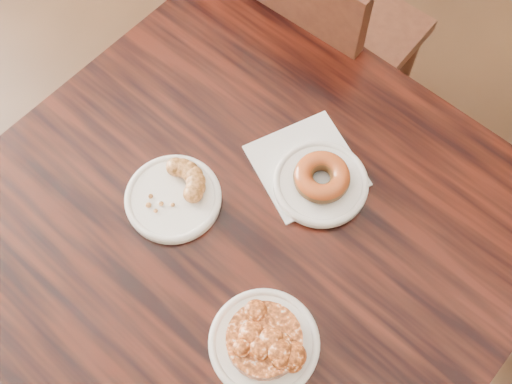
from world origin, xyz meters
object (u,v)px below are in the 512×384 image
Objects in this scene: cafe_table at (243,297)px; apple_fritter at (264,339)px; cruller_fragment at (172,193)px; chair_far at (315,36)px; glazed_donut at (322,177)px.

apple_fritter is (0.15, -0.12, 0.41)m from cafe_table.
apple_fritter is at bearing -20.12° from cruller_fragment.
apple_fritter is (0.42, -0.76, 0.33)m from chair_far.
cafe_table is 1.00× the size of chair_far.
cafe_table is at bearing -110.61° from glazed_donut.
apple_fritter reaches higher than cafe_table.
glazed_donut and apple_fritter have the same top height.
chair_far is 7.91× the size of cruller_fragment.
chair_far is 9.25× the size of glazed_donut.
glazed_donut is 0.29m from apple_fritter.
apple_fritter is at bearing -71.93° from glazed_donut.
cruller_fragment is at bearing -136.05° from glazed_donut.
chair_far is (-0.27, 0.64, 0.08)m from cafe_table.
apple_fritter is at bearing 119.57° from chair_far.
glazed_donut is 0.86× the size of cruller_fragment.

